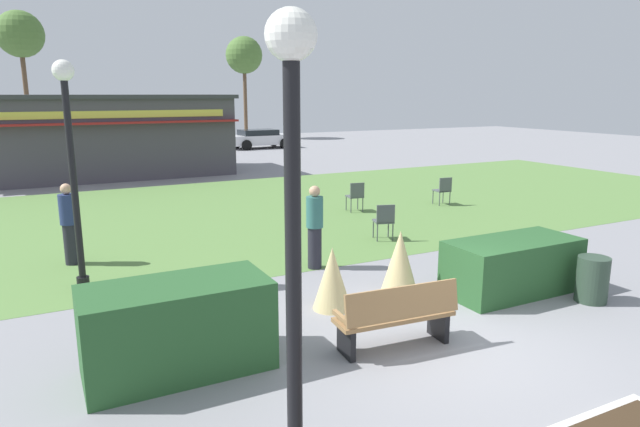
{
  "coord_description": "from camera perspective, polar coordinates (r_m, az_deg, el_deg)",
  "views": [
    {
      "loc": [
        -4.92,
        -5.52,
        3.46
      ],
      "look_at": [
        -0.29,
        3.5,
        1.26
      ],
      "focal_mm": 31.13,
      "sensor_mm": 36.0,
      "label": 1
    }
  ],
  "objects": [
    {
      "name": "ground_plane",
      "position": [
        8.16,
        13.5,
        -13.2
      ],
      "size": [
        80.0,
        80.0,
        0.0
      ],
      "primitive_type": "plane",
      "color": "gray"
    },
    {
      "name": "lawn_patch",
      "position": [
        16.59,
        -9.3,
        0.04
      ],
      "size": [
        36.0,
        12.0,
        0.01
      ],
      "primitive_type": "cube",
      "color": "#5B8442",
      "rests_on": "ground_plane"
    },
    {
      "name": "park_bench",
      "position": [
        7.78,
        7.9,
        -10.4
      ],
      "size": [
        1.74,
        0.66,
        0.95
      ],
      "color": "#9E7547",
      "rests_on": "ground_plane"
    },
    {
      "name": "hedge_left",
      "position": [
        7.34,
        -14.43,
        -11.29
      ],
      "size": [
        2.29,
        1.1,
        1.16
      ],
      "primitive_type": "cube",
      "color": "#28562B",
      "rests_on": "ground_plane"
    },
    {
      "name": "hedge_right",
      "position": [
        10.39,
        19.15,
        -5.13
      ],
      "size": [
        2.42,
        1.1,
        0.96
      ],
      "primitive_type": "cube",
      "color": "#28562B",
      "rests_on": "ground_plane"
    },
    {
      "name": "ornamental_grass_behind_left",
      "position": [
        9.79,
        8.21,
        -5.04
      ],
      "size": [
        0.68,
        0.68,
        1.15
      ],
      "primitive_type": "cone",
      "color": "#D1BC7F",
      "rests_on": "ground_plane"
    },
    {
      "name": "ornamental_grass_behind_right",
      "position": [
        9.08,
        1.26,
        -6.67
      ],
      "size": [
        0.64,
        0.64,
        1.04
      ],
      "primitive_type": "cone",
      "color": "#D1BC7F",
      "rests_on": "ground_plane"
    },
    {
      "name": "lamppost_near",
      "position": [
        3.97,
        -2.8,
        -1.15
      ],
      "size": [
        0.36,
        0.36,
        4.02
      ],
      "color": "black",
      "rests_on": "ground_plane"
    },
    {
      "name": "lamppost_mid",
      "position": [
        10.57,
        -24.27,
        6.17
      ],
      "size": [
        0.36,
        0.36,
        4.02
      ],
      "color": "black",
      "rests_on": "ground_plane"
    },
    {
      "name": "trash_bin",
      "position": [
        10.48,
        26.2,
        -6.1
      ],
      "size": [
        0.52,
        0.52,
        0.78
      ],
      "primitive_type": "cylinder",
      "color": "#2D4233",
      "rests_on": "ground_plane"
    },
    {
      "name": "food_kiosk",
      "position": [
        25.48,
        -21.97,
        7.43
      ],
      "size": [
        11.04,
        5.01,
        3.42
      ],
      "color": "#47424C",
      "rests_on": "ground_plane"
    },
    {
      "name": "cafe_chair_west",
      "position": [
        17.92,
        12.57,
        2.51
      ],
      "size": [
        0.48,
        0.48,
        0.89
      ],
      "color": "#4C5156",
      "rests_on": "ground_plane"
    },
    {
      "name": "cafe_chair_east",
      "position": [
        16.51,
        3.69,
        1.97
      ],
      "size": [
        0.49,
        0.49,
        0.89
      ],
      "color": "#4C5156",
      "rests_on": "ground_plane"
    },
    {
      "name": "cafe_chair_center",
      "position": [
        13.34,
        6.62,
        -0.55
      ],
      "size": [
        0.55,
        0.55,
        0.89
      ],
      "color": "#4C5156",
      "rests_on": "ground_plane"
    },
    {
      "name": "person_strolling",
      "position": [
        11.06,
        -0.55,
        -1.37
      ],
      "size": [
        0.34,
        0.34,
        1.69
      ],
      "rotation": [
        0.0,
        0.0,
        1.08
      ],
      "color": "#23232D",
      "rests_on": "ground_plane"
    },
    {
      "name": "person_standing",
      "position": [
        12.42,
        -24.39,
        -0.95
      ],
      "size": [
        0.34,
        0.34,
        1.69
      ],
      "rotation": [
        0.0,
        0.0,
        1.1
      ],
      "color": "#23232D",
      "rests_on": "ground_plane"
    },
    {
      "name": "parked_car_west_slot",
      "position": [
        34.03,
        -23.78,
        6.45
      ],
      "size": [
        4.24,
        2.13,
        1.2
      ],
      "color": "#B7BABF",
      "rests_on": "ground_plane"
    },
    {
      "name": "parked_car_center_slot",
      "position": [
        34.67,
        -15.59,
        7.12
      ],
      "size": [
        4.31,
        2.27,
        1.2
      ],
      "color": "black",
      "rests_on": "ground_plane"
    },
    {
      "name": "parked_car_east_slot",
      "position": [
        36.36,
        -6.2,
        7.71
      ],
      "size": [
        4.22,
        2.11,
        1.2
      ],
      "color": "silver",
      "rests_on": "ground_plane"
    },
    {
      "name": "tree_left_bg",
      "position": [
        44.48,
        -7.81,
        15.75
      ],
      "size": [
        2.8,
        2.8,
        7.75
      ],
      "color": "brown",
      "rests_on": "ground_plane"
    },
    {
      "name": "tree_right_bg",
      "position": [
        39.83,
        -28.46,
        15.8
      ],
      "size": [
        2.8,
        2.8,
        8.41
      ],
      "color": "brown",
      "rests_on": "ground_plane"
    }
  ]
}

